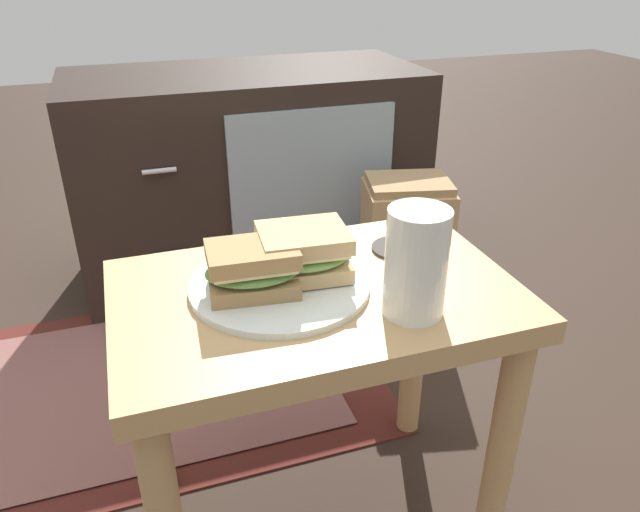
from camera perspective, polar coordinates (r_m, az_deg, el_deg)
side_table at (r=0.89m, az=-0.39°, el=-8.08°), size 0.56×0.36×0.46m
tv_cabinet at (r=1.78m, az=-6.61°, el=7.73°), size 0.96×0.46×0.58m
area_rug at (r=1.45m, az=-20.04°, el=-11.95°), size 1.23×0.67×0.01m
plate at (r=0.84m, az=-3.83°, el=-2.73°), size 0.25×0.25×0.01m
sandwich_front at (r=0.81m, az=-6.37°, el=-1.22°), size 0.14×0.10×0.07m
sandwich_back at (r=0.84m, az=-1.57°, el=0.39°), size 0.14×0.12×0.07m
beer_glass at (r=0.77m, az=9.04°, el=-0.89°), size 0.08×0.08×0.14m
coaster at (r=0.95m, az=7.38°, el=0.73°), size 0.08×0.08×0.01m
paper_bag at (r=1.55m, az=7.95°, el=0.42°), size 0.24×0.21×0.38m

